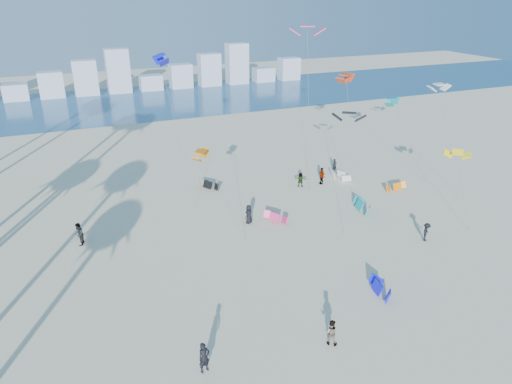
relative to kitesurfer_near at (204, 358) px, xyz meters
name	(u,v)px	position (x,y,z in m)	size (l,w,h in m)	color
ocean	(120,103)	(5.02, 67.95, -0.91)	(220.00, 220.00, 0.00)	navy
kitesurfer_near	(204,358)	(0.00, 0.00, 0.00)	(0.67, 0.44, 1.83)	black
kitesurfer_mid	(331,332)	(7.42, -0.77, -0.09)	(0.80, 0.62, 1.65)	gray
kitesurfers_far	(271,203)	(11.58, 16.82, -0.06)	(28.39, 17.26, 1.93)	black
grounded_kites	(327,205)	(16.58, 15.15, -0.48)	(20.27, 24.80, 0.97)	#D62F6E
flying_kites	(320,82)	(17.48, 19.24, 10.20)	(29.29, 18.78, 16.39)	orange
distant_skyline	(105,78)	(3.83, 77.95, 2.17)	(85.00, 3.00, 8.40)	#9EADBF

